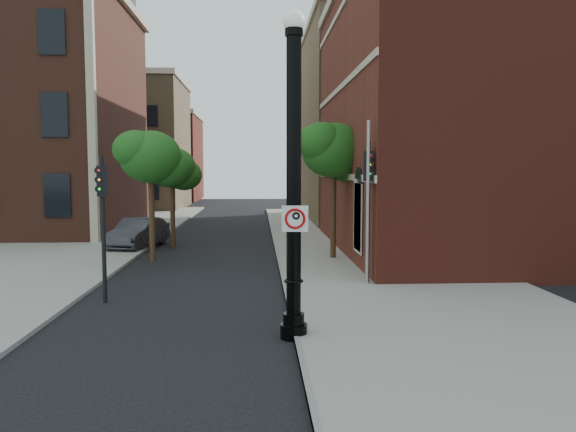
{
  "coord_description": "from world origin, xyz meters",
  "views": [
    {
      "loc": [
        1.21,
        -11.65,
        3.84
      ],
      "look_at": [
        1.95,
        2.0,
        2.69
      ],
      "focal_mm": 35.0,
      "sensor_mm": 36.0,
      "label": 1
    }
  ],
  "objects": [
    {
      "name": "ground",
      "position": [
        0.0,
        0.0,
        0.0
      ],
      "size": [
        120.0,
        120.0,
        0.0
      ],
      "primitive_type": "plane",
      "color": "black",
      "rests_on": "ground"
    },
    {
      "name": "no_parking_sign",
      "position": [
        2.03,
        0.6,
        2.75
      ],
      "size": [
        0.58,
        0.09,
        0.58
      ],
      "rotation": [
        0.0,
        0.0,
        -0.08
      ],
      "color": "white",
      "rests_on": "ground"
    },
    {
      "name": "street_tree_c",
      "position": [
        4.41,
        11.64,
        4.53
      ],
      "size": [
        3.19,
        2.88,
        5.74
      ],
      "color": "#382116",
      "rests_on": "ground"
    },
    {
      "name": "street_tree_b",
      "position": [
        -2.87,
        15.7,
        3.84
      ],
      "size": [
        2.7,
        2.44,
        4.87
      ],
      "color": "#382116",
      "rests_on": "ground"
    },
    {
      "name": "traffic_signal_right",
      "position": [
        4.8,
        6.4,
        3.17
      ],
      "size": [
        0.36,
        0.41,
        4.71
      ],
      "rotation": [
        0.0,
        0.0,
        -0.3
      ],
      "color": "black",
      "rests_on": "ground"
    },
    {
      "name": "curb_edge",
      "position": [
        2.05,
        10.0,
        0.07
      ],
      "size": [
        0.1,
        60.0,
        0.14
      ],
      "primitive_type": "cube",
      "color": "gray",
      "rests_on": "ground"
    },
    {
      "name": "traffic_signal_left",
      "position": [
        -3.19,
        4.46,
        2.82
      ],
      "size": [
        0.34,
        0.37,
        4.19
      ],
      "rotation": [
        0.0,
        0.0,
        0.44
      ],
      "color": "black",
      "rests_on": "ground"
    },
    {
      "name": "sidewalk_right",
      "position": [
        6.0,
        10.0,
        0.06
      ],
      "size": [
        8.0,
        60.0,
        0.12
      ],
      "primitive_type": "cube",
      "color": "gray",
      "rests_on": "ground"
    },
    {
      "name": "street_tree_a",
      "position": [
        -3.11,
        11.65,
        4.25
      ],
      "size": [
        2.99,
        2.7,
        5.39
      ],
      "color": "#382116",
      "rests_on": "ground"
    },
    {
      "name": "bg_building_tan_a",
      "position": [
        -12.0,
        44.0,
        6.0
      ],
      "size": [
        12.0,
        12.0,
        12.0
      ],
      "primitive_type": "cube",
      "color": "olive",
      "rests_on": "ground"
    },
    {
      "name": "bg_building_red",
      "position": [
        -12.0,
        58.0,
        5.0
      ],
      "size": [
        12.0,
        12.0,
        10.0
      ],
      "primitive_type": "cube",
      "color": "maroon",
      "rests_on": "ground"
    },
    {
      "name": "bg_building_tan_b",
      "position": [
        16.0,
        30.0,
        7.0
      ],
      "size": [
        22.0,
        14.0,
        14.0
      ],
      "primitive_type": "cube",
      "color": "olive",
      "rests_on": "ground"
    },
    {
      "name": "lamppost",
      "position": [
        2.01,
        0.78,
        3.36
      ],
      "size": [
        0.62,
        0.62,
        7.27
      ],
      "color": "black",
      "rests_on": "ground"
    },
    {
      "name": "parked_car",
      "position": [
        -4.56,
        15.68,
        0.73
      ],
      "size": [
        2.43,
        4.67,
        1.46
      ],
      "primitive_type": "imported",
      "rotation": [
        0.0,
        0.0,
        -0.21
      ],
      "color": "#313136",
      "rests_on": "ground"
    },
    {
      "name": "sidewalk_left",
      "position": [
        -9.0,
        18.0,
        0.06
      ],
      "size": [
        10.0,
        50.0,
        0.12
      ],
      "primitive_type": "cube",
      "color": "gray",
      "rests_on": "ground"
    },
    {
      "name": "brick_wall_building",
      "position": [
        16.0,
        14.0,
        6.26
      ],
      "size": [
        22.3,
        16.3,
        12.5
      ],
      "color": "maroon",
      "rests_on": "ground"
    },
    {
      "name": "utility_pole",
      "position": [
        4.74,
        6.14,
        2.69
      ],
      "size": [
        0.11,
        0.11,
        5.38
      ],
      "primitive_type": "cylinder",
      "color": "#999999",
      "rests_on": "ground"
    }
  ]
}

